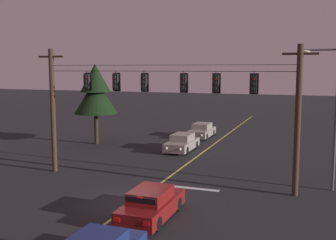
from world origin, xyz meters
TOP-DOWN VIEW (x-y plane):
  - ground_plane at (0.00, 0.00)m, footprint 180.00×180.00m
  - lane_centre_stripe at (0.00, 10.12)m, footprint 0.14×60.00m
  - stop_bar_paint at (1.90, 3.52)m, footprint 3.40×0.36m
  - signal_span_assembly at (-0.00, 4.12)m, footprint 16.89×0.32m
  - traffic_light_leftmost at (-4.98, 4.10)m, footprint 0.48×0.41m
  - traffic_light_left_inner at (-2.99, 4.10)m, footprint 0.48×0.41m
  - traffic_light_centre at (-1.14, 4.10)m, footprint 0.48×0.41m
  - traffic_light_right_inner at (1.28, 4.10)m, footprint 0.48×0.41m
  - traffic_light_rightmost at (3.17, 4.10)m, footprint 0.48×0.41m
  - traffic_light_far_right at (5.23, 4.10)m, footprint 0.48×0.41m
  - car_waiting_near_lane at (1.63, -1.57)m, footprint 1.80×4.33m
  - car_oncoming_lead at (-1.79, 13.44)m, footprint 1.80×4.42m
  - car_oncoming_trailing at (-1.99, 20.32)m, footprint 1.80×4.42m
  - street_lamp_corner at (9.14, 5.78)m, footprint 2.11×0.30m
  - tree_verge_near at (-9.92, 13.71)m, footprint 3.82×3.82m

SIDE VIEW (x-z plane):
  - ground_plane at x=0.00m, z-range 0.00..0.00m
  - lane_centre_stripe at x=0.00m, z-range 0.00..0.01m
  - stop_bar_paint at x=1.90m, z-range 0.00..0.01m
  - car_oncoming_lead at x=-1.79m, z-range -0.05..1.34m
  - car_oncoming_trailing at x=-1.99m, z-range -0.05..1.34m
  - car_waiting_near_lane at x=1.63m, z-range -0.05..1.34m
  - signal_span_assembly at x=0.00m, z-range 0.15..8.11m
  - street_lamp_corner at x=9.14m, z-range 0.80..8.64m
  - tree_verge_near at x=-9.92m, z-range 1.15..8.29m
  - traffic_light_leftmost at x=-4.98m, z-range 5.30..6.52m
  - traffic_light_left_inner at x=-2.99m, z-range 5.30..6.52m
  - traffic_light_centre at x=-1.14m, z-range 5.30..6.52m
  - traffic_light_right_inner at x=1.28m, z-range 5.30..6.52m
  - traffic_light_rightmost at x=3.17m, z-range 5.30..6.52m
  - traffic_light_far_right at x=5.23m, z-range 5.30..6.52m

